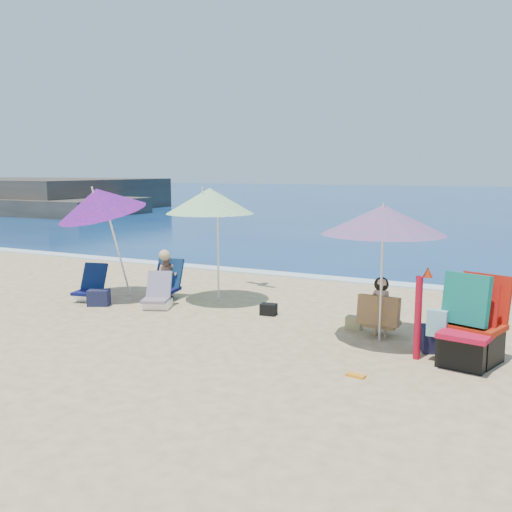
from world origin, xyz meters
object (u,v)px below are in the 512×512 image
at_px(umbrella_blue, 100,201).
at_px(chair_navy, 90,290).
at_px(furled_umbrella, 420,309).
at_px(umbrella_striped, 210,201).
at_px(camp_chair_left, 466,342).
at_px(camp_chair_right, 472,330).
at_px(umbrella_turquoise, 383,220).
at_px(person_left, 167,275).
at_px(chair_rainbow, 158,298).
at_px(person_center, 380,308).

xyz_separation_m(umbrella_blue, chair_navy, (-0.18, -0.16, -1.70)).
bearing_deg(chair_navy, furled_umbrella, -6.81).
distance_m(umbrella_striped, camp_chair_left, 5.22).
bearing_deg(furled_umbrella, camp_chair_right, 15.37).
height_order(umbrella_turquoise, furled_umbrella, umbrella_turquoise).
relative_size(camp_chair_right, person_left, 1.24).
relative_size(umbrella_turquoise, umbrella_blue, 0.96).
xyz_separation_m(chair_navy, camp_chair_right, (6.95, -0.58, 0.25)).
bearing_deg(chair_rainbow, furled_umbrella, -9.38).
relative_size(umbrella_blue, person_center, 2.56).
bearing_deg(umbrella_blue, umbrella_turquoise, -4.21).
xyz_separation_m(umbrella_turquoise, person_left, (-4.45, 1.04, -1.33)).
height_order(chair_rainbow, person_center, person_center).
relative_size(umbrella_turquoise, camp_chair_left, 2.10).
xyz_separation_m(camp_chair_left, person_left, (-5.68, 1.58, 0.12)).
distance_m(camp_chair_left, person_center, 1.53).
distance_m(umbrella_turquoise, chair_rainbow, 4.43).
bearing_deg(furled_umbrella, umbrella_striped, 158.98).
height_order(umbrella_blue, person_left, umbrella_blue).
bearing_deg(camp_chair_right, furled_umbrella, -164.63).
xyz_separation_m(umbrella_blue, chair_rainbow, (1.37, -0.12, -1.71)).
bearing_deg(camp_chair_left, umbrella_turquoise, 156.48).
height_order(furled_umbrella, chair_rainbow, furled_umbrella).
relative_size(furled_umbrella, camp_chair_left, 1.16).
distance_m(umbrella_striped, umbrella_blue, 2.12).
relative_size(furled_umbrella, chair_navy, 1.61).
relative_size(umbrella_blue, chair_rainbow, 3.17).
bearing_deg(umbrella_striped, camp_chair_left, -18.91).
bearing_deg(chair_rainbow, umbrella_striped, 51.15).
distance_m(furled_umbrella, person_center, 1.07).
xyz_separation_m(chair_rainbow, person_left, (-0.33, 0.76, 0.27)).
distance_m(chair_navy, camp_chair_right, 6.98).
distance_m(chair_rainbow, camp_chair_left, 5.41).
bearing_deg(person_center, camp_chair_left, -31.55).
bearing_deg(chair_navy, umbrella_blue, 41.20).
bearing_deg(chair_rainbow, person_left, 113.18).
relative_size(chair_rainbow, person_center, 0.81).
xyz_separation_m(umbrella_blue, person_center, (5.43, -0.14, -1.44)).
height_order(umbrella_blue, chair_rainbow, umbrella_blue).
bearing_deg(chair_navy, person_center, 0.13).
relative_size(umbrella_striped, umbrella_blue, 0.95).
xyz_separation_m(chair_navy, person_left, (1.23, 0.79, 0.26)).
bearing_deg(umbrella_turquoise, umbrella_blue, 175.79).
relative_size(chair_navy, camp_chair_left, 0.72).
height_order(umbrella_blue, camp_chair_right, umbrella_blue).
height_order(furled_umbrella, person_left, furled_umbrella).
relative_size(camp_chair_left, person_center, 1.17).
height_order(umbrella_striped, chair_rainbow, umbrella_striped).
distance_m(chair_rainbow, person_center, 4.06).
height_order(umbrella_blue, person_center, umbrella_blue).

